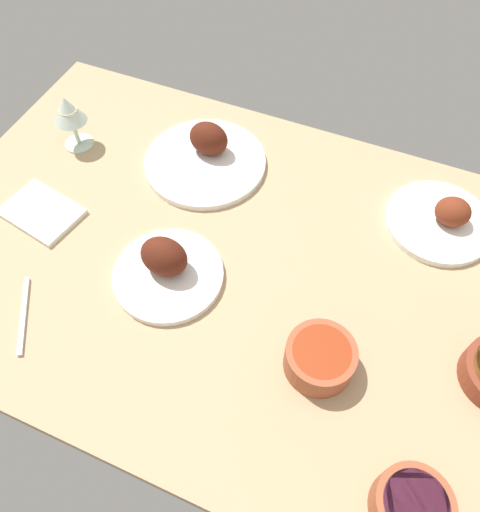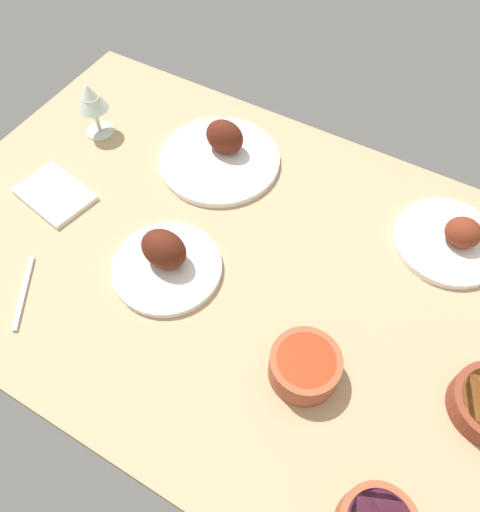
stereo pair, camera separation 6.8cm
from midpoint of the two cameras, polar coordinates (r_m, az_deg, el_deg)
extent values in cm
cube|color=tan|center=(105.37, -1.85, -1.31)|extent=(140.00, 90.00, 4.00)
cylinder|color=white|center=(121.24, -5.67, 10.60)|extent=(29.01, 29.01, 1.60)
ellipsoid|color=#511E11|center=(120.11, -5.29, 13.21)|extent=(9.38, 6.80, 8.40)
cylinder|color=white|center=(115.84, 20.28, 3.59)|extent=(23.10, 23.10, 1.60)
ellipsoid|color=maroon|center=(113.69, 21.71, 4.66)|extent=(7.44, 6.54, 6.38)
cylinder|color=white|center=(102.49, -10.13, -2.26)|extent=(22.55, 22.55, 1.60)
ellipsoid|color=#511E11|center=(99.24, -10.68, -0.18)|extent=(9.72, 7.28, 8.72)
cylinder|color=#A35133|center=(87.30, 16.76, -25.97)|extent=(12.01, 12.01, 5.85)
cylinder|color=#4C192D|center=(84.98, 17.19, -25.72)|extent=(9.85, 9.85, 1.00)
cylinder|color=#A35133|center=(90.78, 6.99, -11.71)|extent=(12.69, 12.69, 6.35)
cylinder|color=#9E3314|center=(88.33, 7.17, -11.05)|extent=(10.41, 10.41, 1.00)
cylinder|color=silver|center=(133.34, -19.39, 12.05)|extent=(7.00, 7.00, 0.50)
cylinder|color=silver|center=(130.95, -19.86, 13.22)|extent=(1.00, 1.00, 7.00)
cone|color=silver|center=(126.80, -20.75, 15.42)|extent=(7.60, 7.60, 6.50)
cylinder|color=beige|center=(127.67, -20.55, 14.94)|extent=(4.18, 4.18, 2.80)
cube|color=white|center=(120.53, -23.36, 4.59)|extent=(18.72, 14.77, 1.20)
cube|color=silver|center=(106.96, -25.31, -6.29)|extent=(9.63, 14.79, 0.80)
camera|label=1|loc=(0.03, -91.92, -2.84)|focal=34.80mm
camera|label=2|loc=(0.03, 88.08, 2.84)|focal=34.80mm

